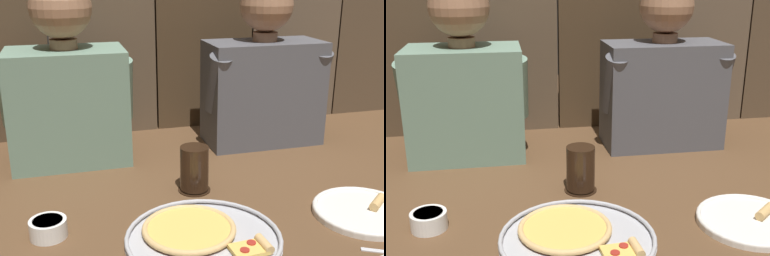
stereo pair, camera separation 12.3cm
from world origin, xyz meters
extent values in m
plane|color=brown|center=(0.00, 0.00, 0.00)|extent=(3.20, 3.20, 0.00)
cylinder|color=#B2B2B7|center=(-0.06, -0.15, 0.00)|extent=(0.35, 0.35, 0.01)
torus|color=#B2B2B7|center=(-0.06, -0.15, 0.01)|extent=(0.35, 0.35, 0.01)
cylinder|color=#B23823|center=(-0.08, -0.11, 0.01)|extent=(0.20, 0.20, 0.00)
cylinder|color=#EABC56|center=(-0.08, -0.11, 0.01)|extent=(0.20, 0.20, 0.01)
torus|color=tan|center=(-0.08, -0.11, 0.01)|extent=(0.21, 0.21, 0.01)
cube|color=#EABC56|center=(0.02, -0.22, 0.01)|extent=(0.08, 0.06, 0.01)
cylinder|color=tan|center=(0.05, -0.22, 0.02)|extent=(0.02, 0.06, 0.02)
cylinder|color=#A3281E|center=(0.03, -0.21, 0.02)|extent=(0.02, 0.02, 0.00)
cylinder|color=#A3281E|center=(0.01, -0.23, 0.02)|extent=(0.02, 0.02, 0.00)
cylinder|color=white|center=(0.35, -0.14, 0.01)|extent=(0.25, 0.25, 0.01)
torus|color=white|center=(0.35, -0.14, 0.01)|extent=(0.25, 0.25, 0.01)
cylinder|color=tan|center=(0.40, -0.13, 0.02)|extent=(0.07, 0.06, 0.02)
cylinder|color=black|center=(-0.01, 0.10, 0.00)|extent=(0.09, 0.09, 0.01)
cylinder|color=black|center=(-0.01, 0.10, 0.07)|extent=(0.08, 0.08, 0.12)
cylinder|color=white|center=(-0.39, -0.04, 0.02)|extent=(0.08, 0.08, 0.04)
cylinder|color=#B23823|center=(-0.39, -0.04, 0.03)|extent=(0.07, 0.07, 0.02)
cube|color=slate|center=(-0.32, 0.42, 0.17)|extent=(0.35, 0.23, 0.35)
cylinder|color=#9E7051|center=(-0.32, 0.42, 0.36)|extent=(0.08, 0.08, 0.03)
sphere|color=#9E7051|center=(-0.32, 0.42, 0.47)|extent=(0.18, 0.18, 0.18)
sphere|color=brown|center=(-0.32, 0.44, 0.48)|extent=(0.16, 0.16, 0.16)
cylinder|color=slate|center=(-0.47, 0.38, 0.23)|extent=(0.08, 0.13, 0.21)
cylinder|color=slate|center=(-0.16, 0.38, 0.23)|extent=(0.08, 0.12, 0.20)
cube|color=#4C4C51|center=(0.32, 0.42, 0.17)|extent=(0.38, 0.19, 0.35)
cylinder|color=#9E7051|center=(0.32, 0.42, 0.36)|extent=(0.08, 0.08, 0.03)
sphere|color=#9E7051|center=(0.32, 0.42, 0.46)|extent=(0.17, 0.17, 0.17)
sphere|color=brown|center=(0.32, 0.44, 0.47)|extent=(0.16, 0.16, 0.16)
cylinder|color=#4C4C51|center=(0.15, 0.38, 0.23)|extent=(0.08, 0.13, 0.20)
cylinder|color=#4C4C51|center=(0.49, 0.38, 0.23)|extent=(0.08, 0.13, 0.21)
camera|label=1|loc=(-0.33, -1.02, 0.57)|focal=44.48mm
camera|label=2|loc=(-0.21, -1.05, 0.57)|focal=44.48mm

